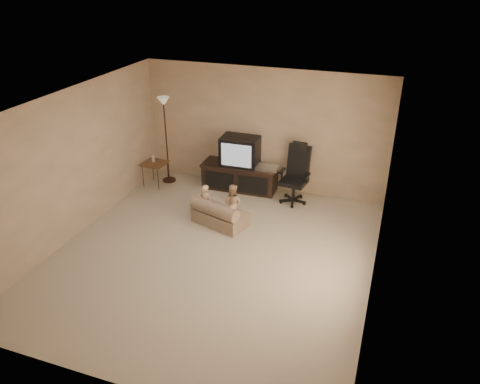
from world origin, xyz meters
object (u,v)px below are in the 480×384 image
(child_sofa, at_px, (219,215))
(toddler_right, at_px, (232,203))
(toddler_left, at_px, (206,203))
(tv_stand, at_px, (240,168))
(side_table, at_px, (154,163))
(floor_lamp, at_px, (165,121))
(office_chair, at_px, (295,181))

(child_sofa, height_order, toddler_right, toddler_right)
(toddler_left, bearing_deg, child_sofa, -174.39)
(child_sofa, bearing_deg, tv_stand, 111.93)
(tv_stand, xyz_separation_m, child_sofa, (0.13, -1.53, -0.28))
(side_table, bearing_deg, tv_stand, 14.39)
(toddler_left, bearing_deg, tv_stand, -75.81)
(floor_lamp, xyz_separation_m, child_sofa, (1.71, -1.37, -1.15))
(office_chair, relative_size, floor_lamp, 0.64)
(office_chair, xyz_separation_m, floor_lamp, (-2.79, 0.01, 0.92))
(side_table, bearing_deg, toddler_right, -23.31)
(side_table, bearing_deg, office_chair, 5.33)
(toddler_left, height_order, toddler_right, toddler_right)
(tv_stand, distance_m, toddler_left, 1.48)
(toddler_right, bearing_deg, child_sofa, 48.05)
(tv_stand, height_order, floor_lamp, floor_lamp)
(tv_stand, relative_size, floor_lamp, 0.87)
(side_table, bearing_deg, toddler_left, -32.36)
(floor_lamp, bearing_deg, child_sofa, -38.70)
(floor_lamp, bearing_deg, toddler_left, -42.14)
(floor_lamp, height_order, toddler_left, floor_lamp)
(floor_lamp, distance_m, toddler_right, 2.44)
(office_chair, relative_size, toddler_right, 1.61)
(floor_lamp, bearing_deg, office_chair, -0.30)
(floor_lamp, bearing_deg, toddler_right, -31.77)
(office_chair, relative_size, child_sofa, 1.09)
(side_table, distance_m, toddler_right, 2.25)
(office_chair, bearing_deg, floor_lamp, -172.76)
(tv_stand, height_order, child_sofa, tv_stand)
(tv_stand, xyz_separation_m, office_chair, (1.20, -0.17, -0.05))
(office_chair, height_order, side_table, office_chair)
(side_table, relative_size, floor_lamp, 0.38)
(office_chair, xyz_separation_m, child_sofa, (-1.07, -1.36, -0.23))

